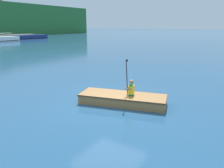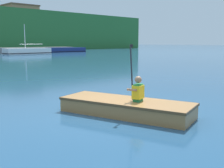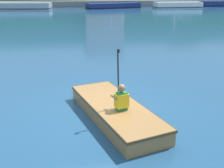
{
  "view_description": "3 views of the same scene",
  "coord_description": "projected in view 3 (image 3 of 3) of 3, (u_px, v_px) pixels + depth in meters",
  "views": [
    {
      "loc": [
        -6.72,
        -4.49,
        3.0
      ],
      "look_at": [
        0.28,
        0.07,
        0.72
      ],
      "focal_mm": 35.0,
      "sensor_mm": 36.0,
      "label": 1
    },
    {
      "loc": [
        -4.73,
        -5.13,
        1.81
      ],
      "look_at": [
        0.28,
        0.07,
        0.72
      ],
      "focal_mm": 45.0,
      "sensor_mm": 36.0,
      "label": 2
    },
    {
      "loc": [
        -0.77,
        -6.54,
        3.06
      ],
      "look_at": [
        0.28,
        0.07,
        0.72
      ],
      "focal_mm": 45.0,
      "sensor_mm": 36.0,
      "label": 3
    }
  ],
  "objects": [
    {
      "name": "ground_plane",
      "position": [
        102.0,
        112.0,
        7.22
      ],
      "size": [
        300.0,
        300.0,
        0.0
      ],
      "primitive_type": "plane",
      "color": "navy"
    },
    {
      "name": "person_paddler",
      "position": [
        121.0,
        98.0,
        6.37
      ],
      "size": [
        0.41,
        0.4,
        1.38
      ],
      "color": "#267F3F",
      "rests_on": "rowboat_foreground"
    },
    {
      "name": "moored_boat_dock_center_near",
      "position": [
        113.0,
        6.0,
        41.36
      ],
      "size": [
        8.22,
        4.43,
        4.9
      ],
      "color": "navy",
      "rests_on": "ground"
    },
    {
      "name": "moored_boat_dock_east_inner",
      "position": [
        224.0,
        4.0,
        45.15
      ],
      "size": [
        7.04,
        3.18,
        0.83
      ],
      "color": "navy",
      "rests_on": "ground"
    },
    {
      "name": "rowboat_foreground",
      "position": [
        114.0,
        110.0,
        6.83
      ],
      "size": [
        2.01,
        3.54,
        0.37
      ],
      "color": "#A3703D",
      "rests_on": "ground"
    },
    {
      "name": "moored_boat_dock_west_end",
      "position": [
        178.0,
        5.0,
        41.67
      ],
      "size": [
        7.04,
        2.26,
        4.42
      ],
      "color": "white",
      "rests_on": "ground"
    },
    {
      "name": "marina_dock",
      "position": [
        70.0,
        4.0,
        44.21
      ],
      "size": [
        54.26,
        2.4,
        0.9
      ],
      "color": "slate",
      "rests_on": "ground"
    },
    {
      "name": "moored_boat_dock_west_inner",
      "position": [
        22.0,
        6.0,
        39.0
      ],
      "size": [
        8.29,
        3.66,
        0.92
      ],
      "color": "#9EA3A8",
      "rests_on": "ground"
    }
  ]
}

